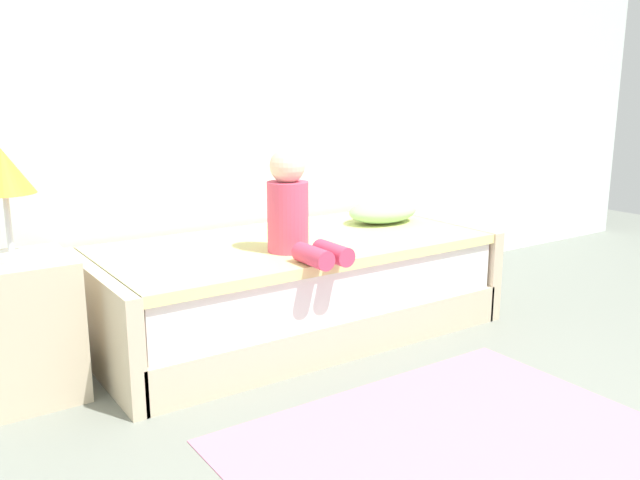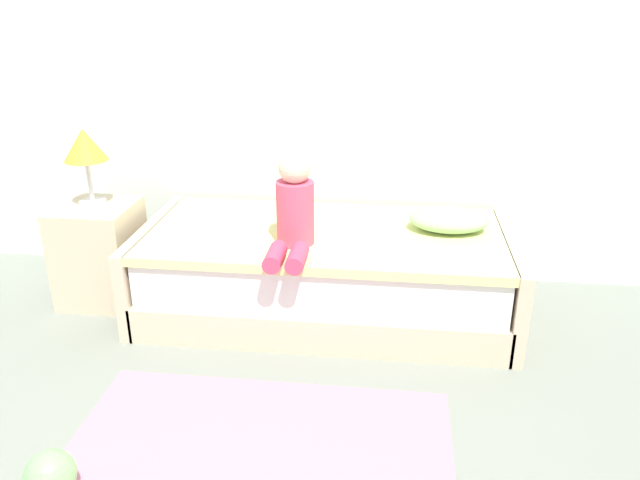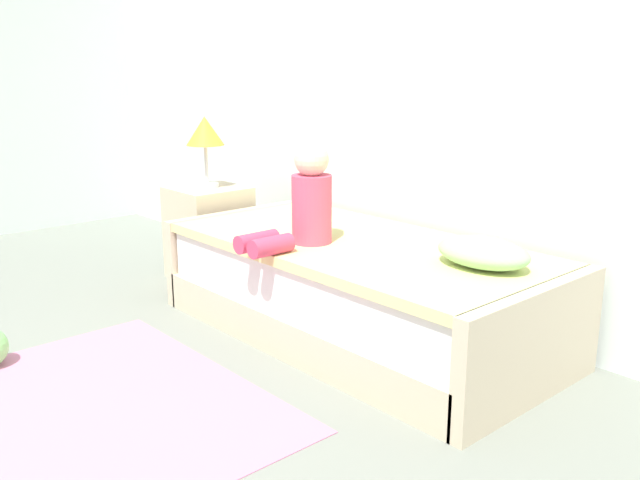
{
  "view_description": "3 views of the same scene",
  "coord_description": "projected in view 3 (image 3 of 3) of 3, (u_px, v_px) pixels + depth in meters",
  "views": [
    {
      "loc": [
        -1.88,
        -0.88,
        1.29
      ],
      "look_at": [
        -0.08,
        1.75,
        0.55
      ],
      "focal_mm": 37.56,
      "sensor_mm": 36.0,
      "label": 1
    },
    {
      "loc": [
        0.28,
        -1.23,
        1.8
      ],
      "look_at": [
        -0.08,
        1.75,
        0.55
      ],
      "focal_mm": 35.03,
      "sensor_mm": 36.0,
      "label": 2
    },
    {
      "loc": [
        2.29,
        -0.38,
        1.37
      ],
      "look_at": [
        -0.08,
        1.75,
        0.55
      ],
      "focal_mm": 38.65,
      "sensor_mm": 36.0,
      "label": 3
    }
  ],
  "objects": [
    {
      "name": "bed",
      "position": [
        356.0,
        289.0,
        3.53
      ],
      "size": [
        2.11,
        1.0,
        0.5
      ],
      "color": "beige",
      "rests_on": "ground"
    },
    {
      "name": "pillow",
      "position": [
        483.0,
        252.0,
        3.02
      ],
      "size": [
        0.44,
        0.3,
        0.13
      ],
      "primitive_type": "ellipsoid",
      "color": "#99CC8C",
      "rests_on": "bed"
    },
    {
      "name": "child_figure",
      "position": [
        304.0,
        203.0,
        3.37
      ],
      "size": [
        0.2,
        0.51,
        0.5
      ],
      "color": "#E04C6B",
      "rests_on": "bed"
    },
    {
      "name": "area_rug",
      "position": [
        109.0,
        403.0,
        2.85
      ],
      "size": [
        1.6,
        1.1,
        0.01
      ],
      "primitive_type": "cube",
      "color": "pink",
      "rests_on": "ground"
    },
    {
      "name": "wall_rear",
      "position": [
        453.0,
        48.0,
        3.56
      ],
      "size": [
        7.2,
        0.1,
        2.9
      ],
      "primitive_type": "cube",
      "color": "silver",
      "rests_on": "ground"
    },
    {
      "name": "nightstand",
      "position": [
        209.0,
        233.0,
        4.49
      ],
      "size": [
        0.44,
        0.44,
        0.6
      ],
      "primitive_type": "cube",
      "color": "beige",
      "rests_on": "ground"
    },
    {
      "name": "table_lamp",
      "position": [
        205.0,
        135.0,
        4.33
      ],
      "size": [
        0.24,
        0.24,
        0.45
      ],
      "color": "silver",
      "rests_on": "nightstand"
    }
  ]
}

